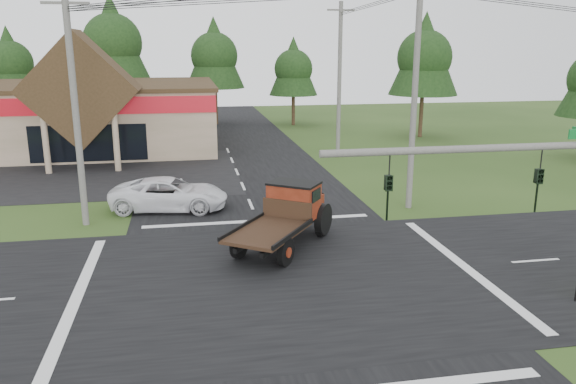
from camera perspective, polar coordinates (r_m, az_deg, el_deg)
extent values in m
plane|color=#294017|center=(20.36, -0.56, -8.90)|extent=(120.00, 120.00, 0.00)
cube|color=black|center=(20.36, -0.56, -8.87)|extent=(12.00, 120.00, 0.02)
cube|color=black|center=(20.35, -0.56, -8.87)|extent=(120.00, 12.00, 0.02)
cube|color=black|center=(39.79, -25.87, 1.37)|extent=(28.00, 14.00, 0.02)
cube|color=gray|center=(50.40, -25.16, 6.84)|extent=(30.00, 15.00, 5.00)
cube|color=#352615|center=(50.18, -25.48, 9.71)|extent=(30.40, 15.40, 0.30)
cube|color=#352615|center=(40.59, -20.27, 9.74)|extent=(7.78, 4.00, 7.78)
cylinder|color=gray|center=(39.74, -23.39, 4.55)|extent=(0.40, 0.40, 4.00)
cylinder|color=gray|center=(38.97, -17.06, 4.93)|extent=(0.40, 0.40, 4.00)
cube|color=black|center=(41.98, -19.60, 4.69)|extent=(8.00, 0.08, 2.60)
cylinder|color=#595651|center=(12.94, 20.80, 4.22)|extent=(8.00, 0.16, 0.16)
imported|color=black|center=(13.67, 24.03, 0.12)|extent=(0.16, 0.20, 1.00)
imported|color=black|center=(12.07, 10.12, -0.61)|extent=(0.16, 0.20, 1.00)
cylinder|color=#595651|center=(27.00, -20.77, 7.57)|extent=(0.30, 0.30, 10.50)
cube|color=#595651|center=(26.91, -21.70, 17.42)|extent=(2.00, 0.12, 0.12)
cylinder|color=#595651|center=(28.75, 12.74, 9.53)|extent=(0.30, 0.30, 11.50)
cylinder|color=#595651|center=(41.99, 5.24, 11.11)|extent=(0.30, 0.30, 11.20)
cube|color=#595651|center=(41.98, 5.40, 17.93)|extent=(2.00, 0.12, 0.12)
cylinder|color=#332316|center=(63.04, -25.94, 7.36)|extent=(0.36, 0.36, 3.50)
cone|color=black|center=(62.73, -26.46, 11.92)|extent=(5.60, 5.60, 6.60)
sphere|color=black|center=(62.74, -26.43, 11.65)|extent=(4.40, 4.40, 4.40)
cylinder|color=#332316|center=(60.09, -16.95, 8.40)|extent=(0.36, 0.36, 4.55)
cone|color=black|center=(59.81, -17.43, 14.66)|extent=(7.28, 7.28, 8.58)
sphere|color=black|center=(59.80, -17.40, 14.28)|extent=(5.72, 5.72, 5.72)
cylinder|color=#332316|center=(60.80, -7.33, 8.64)|extent=(0.36, 0.36, 3.85)
cone|color=black|center=(60.49, -7.50, 13.88)|extent=(6.16, 6.16, 7.26)
sphere|color=black|center=(60.49, -7.49, 13.57)|extent=(4.84, 4.84, 4.84)
cylinder|color=#332316|center=(59.82, 0.54, 8.33)|extent=(0.36, 0.36, 3.15)
cone|color=black|center=(59.49, 0.55, 12.68)|extent=(5.04, 5.04, 5.94)
sphere|color=black|center=(59.50, 0.55, 12.42)|extent=(3.96, 3.96, 3.96)
cylinder|color=#332316|center=(53.18, 13.36, 7.53)|extent=(0.36, 0.36, 3.85)
cone|color=black|center=(52.82, 13.72, 13.51)|extent=(6.16, 6.16, 7.26)
sphere|color=black|center=(52.82, 13.70, 13.16)|extent=(4.84, 4.84, 4.84)
imported|color=white|center=(29.20, -11.95, -0.20)|extent=(6.21, 3.57, 1.63)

